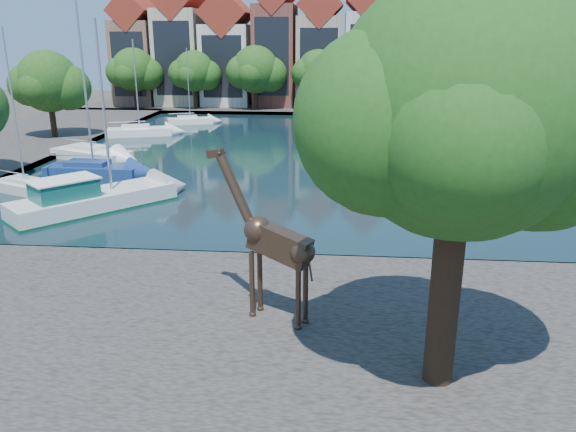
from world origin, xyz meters
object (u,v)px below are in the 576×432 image
Objects in this scene: plane_tree at (466,118)px; sailboat_right_a at (482,180)px; giraffe_statue at (272,241)px; motorsailer at (89,197)px; sailboat_left_a at (25,184)px.

sailboat_right_a is at bearing 74.09° from plane_tree.
sailboat_right_a is at bearing 59.32° from giraffe_statue.
motorsailer is at bearing -163.78° from sailboat_right_a.
sailboat_left_a is at bearing 149.10° from motorsailer.
plane_tree is at bearing -42.85° from motorsailer.
motorsailer is at bearing 137.15° from plane_tree.
giraffe_statue is at bearing -42.24° from sailboat_left_a.
giraffe_statue is 17.41m from motorsailer.
plane_tree is 0.94× the size of sailboat_right_a.
motorsailer reaches higher than giraffe_statue.
sailboat_left_a is at bearing 137.76° from giraffe_statue.
plane_tree is 1.91× the size of giraffe_statue.
sailboat_left_a is at bearing -173.37° from sailboat_right_a.
plane_tree is 24.39m from sailboat_right_a.
sailboat_left_a reaches higher than giraffe_statue.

